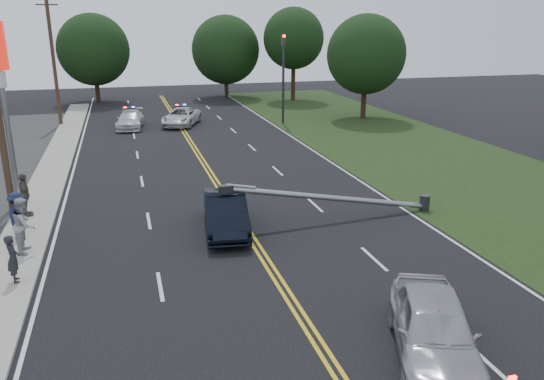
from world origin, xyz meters
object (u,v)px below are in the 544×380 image
object	(u,v)px
traffic_signal	(283,71)
bystander_c	(17,214)
bystander_b	(24,225)
fallen_streetlight	(343,198)
emergency_b	(130,120)
emergency_a	(181,117)
crashed_sedan	(226,213)
bystander_d	(25,195)
utility_pole_far	(54,61)
bystander_a	(13,259)
waiting_sedan	(434,329)

from	to	relation	value
traffic_signal	bystander_c	distance (m)	26.71
traffic_signal	bystander_b	distance (m)	27.73
fallen_streetlight	emergency_b	bearing A→B (deg)	109.09
emergency_a	bystander_c	distance (m)	23.48
emergency_a	emergency_b	xyz separation A→B (m)	(-3.99, -0.16, -0.01)
bystander_b	bystander_c	world-z (taller)	bystander_b
emergency_a	bystander_b	bearing A→B (deg)	-86.88
fallen_streetlight	crashed_sedan	xyz separation A→B (m)	(-4.97, 0.08, -0.16)
bystander_b	bystander_c	size ratio (longest dim) A/B	1.17
crashed_sedan	bystander_c	distance (m)	7.93
traffic_signal	bystander_d	distance (m)	25.09
utility_pole_far	traffic_signal	bearing A→B (deg)	-12.89
fallen_streetlight	bystander_a	size ratio (longest dim) A/B	6.00
bystander_b	fallen_streetlight	bearing A→B (deg)	-85.00
traffic_signal	utility_pole_far	world-z (taller)	utility_pole_far
traffic_signal	bystander_a	bearing A→B (deg)	-123.62
traffic_signal	bystander_c	xyz separation A→B (m)	(-16.87, -20.45, -3.23)
fallen_streetlight	traffic_signal	bearing A→B (deg)	79.41
utility_pole_far	waiting_sedan	size ratio (longest dim) A/B	2.11
emergency_a	utility_pole_far	bearing A→B (deg)	-173.46
bystander_d	traffic_signal	bearing A→B (deg)	-52.43
traffic_signal	bystander_d	world-z (taller)	traffic_signal
fallen_streetlight	bystander_d	xyz separation A→B (m)	(-12.79, 3.72, 0.13)
emergency_a	bystander_d	bearing A→B (deg)	-91.69
waiting_sedan	bystander_b	xyz separation A→B (m)	(-10.56, 9.41, 0.31)
bystander_c	bystander_d	distance (m)	2.18
waiting_sedan	bystander_c	distance (m)	15.70
emergency_a	bystander_d	xyz separation A→B (m)	(-8.77, -19.62, 0.36)
bystander_d	waiting_sedan	bearing A→B (deg)	-149.81
traffic_signal	bystander_b	size ratio (longest dim) A/B	3.54
emergency_a	emergency_b	bearing A→B (deg)	-155.25
bystander_c	crashed_sedan	bearing A→B (deg)	-85.12
bystander_c	bystander_d	xyz separation A→B (m)	(-0.04, 2.18, 0.07)
bystander_a	traffic_signal	bearing A→B (deg)	-47.17
bystander_a	bystander_c	xyz separation A→B (m)	(-0.50, 4.16, 0.07)
emergency_a	bystander_b	distance (m)	24.92
bystander_c	waiting_sedan	bearing A→B (deg)	-119.65
waiting_sedan	bystander_b	distance (m)	14.15
waiting_sedan	emergency_a	distance (m)	33.02
emergency_b	bystander_b	bearing A→B (deg)	-92.29
crashed_sedan	bystander_c	bearing A→B (deg)	176.15
utility_pole_far	bystander_b	distance (m)	26.50
utility_pole_far	emergency_b	distance (m)	7.50
bystander_a	bystander_b	distance (m)	2.45
bystander_b	emergency_a	bearing A→B (deg)	-15.11
utility_pole_far	emergency_a	size ratio (longest dim) A/B	2.04
bystander_b	bystander_d	size ratio (longest dim) A/B	1.08
traffic_signal	emergency_b	world-z (taller)	traffic_signal
emergency_b	bystander_a	world-z (taller)	bystander_a
emergency_b	bystander_b	world-z (taller)	bystander_b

